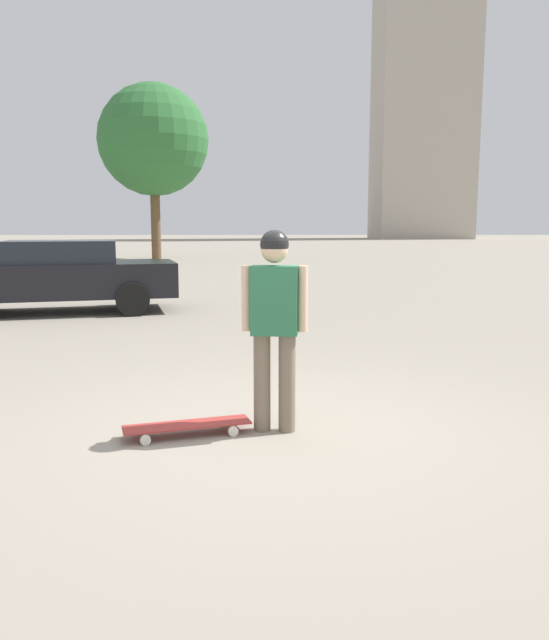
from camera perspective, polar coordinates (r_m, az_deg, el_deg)
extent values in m
plane|color=gray|center=(5.10, 0.00, -10.06)|extent=(220.00, 220.00, 0.00)
cylinder|color=#7A6B56|center=(5.00, -1.15, -5.75)|extent=(0.13, 0.13, 0.79)
cylinder|color=#7A6B56|center=(4.98, 1.15, -5.80)|extent=(0.13, 0.13, 0.79)
cube|color=#2D724C|center=(4.87, 0.00, 1.81)|extent=(0.38, 0.24, 0.54)
cylinder|color=beige|center=(4.89, -2.58, 2.00)|extent=(0.08, 0.08, 0.51)
cylinder|color=beige|center=(4.85, 2.60, 1.94)|extent=(0.08, 0.08, 0.51)
sphere|color=beige|center=(4.84, 0.00, 6.49)|extent=(0.21, 0.21, 0.21)
sphere|color=black|center=(4.84, 0.00, 6.93)|extent=(0.22, 0.22, 0.22)
cube|color=#A5332D|center=(5.01, -7.98, -9.46)|extent=(1.02, 0.51, 0.01)
cylinder|color=silver|center=(4.86, -11.72, -10.70)|extent=(0.09, 0.05, 0.08)
cylinder|color=silver|center=(5.11, -12.02, -9.74)|extent=(0.09, 0.05, 0.08)
cylinder|color=silver|center=(4.97, -3.80, -10.13)|extent=(0.09, 0.05, 0.08)
cylinder|color=silver|center=(5.21, -4.49, -9.22)|extent=(0.09, 0.05, 0.08)
cube|color=black|center=(12.50, -19.36, 3.50)|extent=(4.71, 2.73, 0.64)
cube|color=#1E232D|center=(12.46, -18.97, 5.94)|extent=(2.30, 1.98, 0.42)
cylinder|color=black|center=(11.65, -12.84, 1.85)|extent=(0.64, 0.34, 0.61)
cylinder|color=black|center=(13.35, -13.14, 2.68)|extent=(0.64, 0.34, 0.61)
cube|color=#B2A899|center=(87.05, 13.53, 22.07)|extent=(11.70, 10.28, 44.49)
cylinder|color=brown|center=(31.85, -10.81, 9.01)|extent=(0.47, 0.47, 3.89)
sphere|color=#2D6B33|center=(32.12, -11.01, 15.85)|extent=(5.37, 5.37, 5.37)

